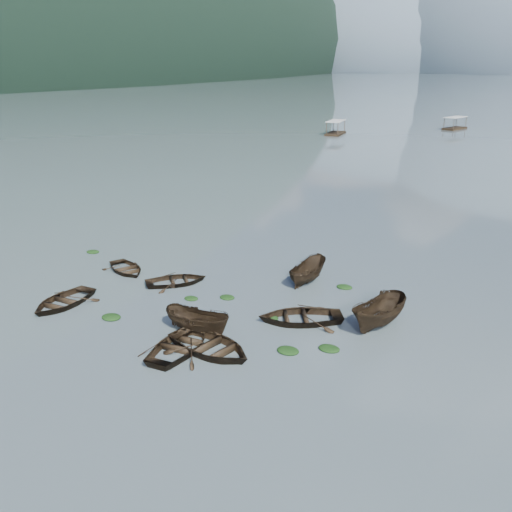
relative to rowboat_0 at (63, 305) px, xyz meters
The scene contains 21 objects.
ground_plane 9.13m from the rowboat_0, 20.21° to the right, with size 2400.00×2400.00×0.00m, color #475559.
haze_mtn_a 931.42m from the rowboat_0, 105.66° to the left, with size 520.00×520.00×280.00m, color #475666.
rowboat_0 is the anchor object (origin of this frame).
rowboat_1 7.38m from the rowboat_0, 58.17° to the left, with size 2.91×4.08×0.85m, color black.
rowboat_2 9.34m from the rowboat_0, ahead, with size 1.54×4.09×1.58m, color black.
rowboat_3 9.81m from the rowboat_0, ahead, with size 3.37×4.71×0.98m, color black.
rowboat_4 11.18m from the rowboat_0, ahead, with size 3.58×5.01×1.04m, color black.
rowboat_5 18.99m from the rowboat_0, 21.03° to the left, with size 1.80×4.79×1.85m, color black.
rowboat_6 6.42m from the rowboat_0, 95.70° to the left, with size 2.78×3.89×0.81m, color black.
rowboat_7 14.55m from the rowboat_0, 20.66° to the left, with size 3.46×4.84×1.00m, color black.
rowboat_8 15.82m from the rowboat_0, 44.45° to the left, with size 1.57×4.18×1.62m, color black.
weed_clump_0 3.90m from the rowboat_0, ahead, with size 1.19×0.97×0.26m, color black.
weed_clump_1 7.81m from the rowboat_0, 36.47° to the left, with size 0.93×0.74×0.20m, color black.
weed_clump_2 14.73m from the rowboat_0, ahead, with size 1.19×0.95×0.26m, color black.
weed_clump_3 12.90m from the rowboat_0, 21.14° to the left, with size 0.81×0.69×0.18m, color black.
weed_clump_4 16.63m from the rowboat_0, ahead, with size 1.14×0.90×0.24m, color black.
weed_clump_5 10.12m from the rowboat_0, 124.95° to the left, with size 1.06×0.86×0.22m, color black.
weed_clump_6 10.07m from the rowboat_0, 35.93° to the left, with size 0.99×0.82×0.21m, color black.
weed_clump_7 17.89m from the rowboat_0, 38.73° to the left, with size 1.06×0.85×0.23m, color black.
pontoon_left 89.27m from the rowboat_0, 101.59° to the left, with size 2.86×6.86×2.63m, color black, non-canonical shape.
pontoon_centre 108.85m from the rowboat_0, 89.44° to the left, with size 2.76×6.62×2.54m, color black, non-canonical shape.
Camera 1 is at (17.61, -18.78, 14.20)m, focal length 40.00 mm.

